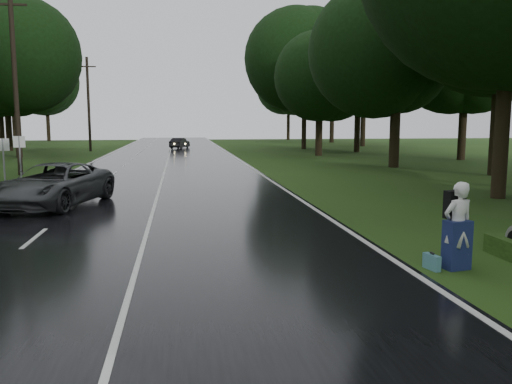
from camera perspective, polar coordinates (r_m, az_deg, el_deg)
ground at (r=13.15m, az=-12.41°, el=-6.59°), size 160.00×160.00×0.00m
road at (r=32.88m, az=-9.99°, el=2.05°), size 12.00×140.00×0.04m
lane_center at (r=32.88m, az=-9.99°, el=2.10°), size 0.12×140.00×0.01m
grey_car at (r=21.08m, az=-21.17°, el=0.75°), size 4.18×6.28×1.60m
far_car at (r=61.81m, az=-8.32°, el=5.29°), size 2.44×3.95×1.23m
hitchhiker at (r=12.20m, az=21.11°, el=-3.75°), size 0.78×0.72×1.93m
suitcase at (r=12.10m, az=18.61°, el=-7.25°), size 0.22×0.49×0.34m
utility_pole_mid at (r=34.42m, az=-24.27°, el=1.70°), size 1.80×0.28×10.97m
utility_pole_far at (r=59.02m, az=-17.59°, el=4.26°), size 1.80×0.28×9.89m
road_sign_a at (r=27.36m, az=-25.64°, el=0.23°), size 0.58×0.10×2.41m
road_sign_b at (r=29.81m, az=-24.19°, el=0.87°), size 0.59×0.10×2.45m
tree_left_e at (r=50.90m, az=-24.37°, el=3.44°), size 9.83×9.83×15.35m
tree_left_f at (r=63.16m, az=-25.23°, el=4.09°), size 9.00×9.00×14.07m
tree_right_c at (r=24.21m, az=24.86°, el=-0.61°), size 11.37×11.37×17.76m
tree_right_d at (r=37.89m, az=14.76°, el=2.62°), size 8.73×8.73×13.65m
tree_right_e at (r=49.41m, az=6.84°, el=3.96°), size 8.04×8.04×12.56m
tree_right_f at (r=61.08m, az=5.22°, el=4.70°), size 10.97×10.97×17.15m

